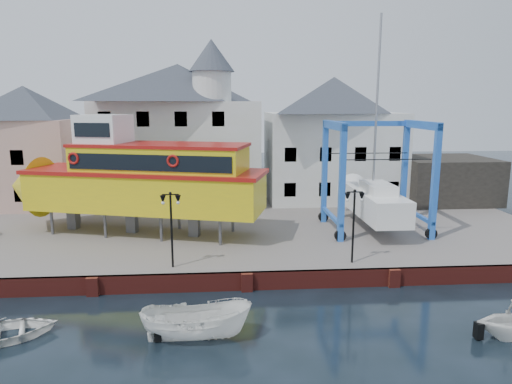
{
  "coord_description": "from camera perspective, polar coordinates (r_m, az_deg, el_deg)",
  "views": [
    {
      "loc": [
        -1.2,
        -22.81,
        9.77
      ],
      "look_at": [
        1.0,
        7.0,
        4.0
      ],
      "focal_mm": 32.0,
      "sensor_mm": 36.0,
      "label": 1
    }
  ],
  "objects": [
    {
      "name": "ground",
      "position": [
        24.85,
        -1.14,
        -12.23
      ],
      "size": [
        140.0,
        140.0,
        0.0
      ],
      "primitive_type": "plane",
      "color": "black",
      "rests_on": "ground"
    },
    {
      "name": "hardstanding",
      "position": [
        35.08,
        -2.12,
        -4.4
      ],
      "size": [
        44.0,
        22.0,
        1.0
      ],
      "primitive_type": "cube",
      "color": "slate",
      "rests_on": "ground"
    },
    {
      "name": "quay_wall",
      "position": [
        24.75,
        -1.16,
        -11.07
      ],
      "size": [
        44.0,
        0.47,
        1.0
      ],
      "color": "maroon",
      "rests_on": "ground"
    },
    {
      "name": "building_pink",
      "position": [
        44.28,
        -26.61,
        5.08
      ],
      "size": [
        8.0,
        7.0,
        10.3
      ],
      "color": "#CC9D8D",
      "rests_on": "hardstanding"
    },
    {
      "name": "building_white_main",
      "position": [
        41.44,
        -9.37,
        7.42
      ],
      "size": [
        14.0,
        8.3,
        14.0
      ],
      "color": "silver",
      "rests_on": "hardstanding"
    },
    {
      "name": "building_white_right",
      "position": [
        43.15,
        9.53,
        6.56
      ],
      "size": [
        12.0,
        8.0,
        11.2
      ],
      "color": "silver",
      "rests_on": "hardstanding"
    },
    {
      "name": "shed_dark",
      "position": [
        45.16,
        22.42,
        1.47
      ],
      "size": [
        8.0,
        7.0,
        4.0
      ],
      "primitive_type": "cube",
      "color": "black",
      "rests_on": "hardstanding"
    },
    {
      "name": "lamp_post_left",
      "position": [
        24.82,
        -10.6,
        -2.3
      ],
      "size": [
        1.12,
        0.32,
        4.2
      ],
      "color": "black",
      "rests_on": "hardstanding"
    },
    {
      "name": "lamp_post_right",
      "position": [
        25.69,
        12.17,
        -1.91
      ],
      "size": [
        1.12,
        0.32,
        4.2
      ],
      "color": "black",
      "rests_on": "hardstanding"
    },
    {
      "name": "tour_boat",
      "position": [
        32.21,
        -15.44,
        1.67
      ],
      "size": [
        19.06,
        9.31,
        8.08
      ],
      "rotation": [
        0.0,
        0.0,
        -0.28
      ],
      "color": "#59595E",
      "rests_on": "hardstanding"
    },
    {
      "name": "travel_lift",
      "position": [
        33.78,
        14.16,
        -0.2
      ],
      "size": [
        6.86,
        9.73,
        14.7
      ],
      "rotation": [
        0.0,
        0.0,
        0.0
      ],
      "color": "blue",
      "rests_on": "hardstanding"
    },
    {
      "name": "motorboat_a",
      "position": [
        20.37,
        -7.41,
        -17.85
      ],
      "size": [
        4.69,
        1.78,
        1.81
      ],
      "primitive_type": "imported",
      "rotation": [
        0.0,
        0.0,
        1.58
      ],
      "color": "white",
      "rests_on": "ground"
    },
    {
      "name": "motorboat_d",
      "position": [
        22.9,
        -28.92,
        -15.79
      ],
      "size": [
        4.97,
        4.25,
        0.87
      ],
      "primitive_type": "imported",
      "rotation": [
        0.0,
        0.0,
        1.92
      ],
      "color": "white",
      "rests_on": "ground"
    }
  ]
}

